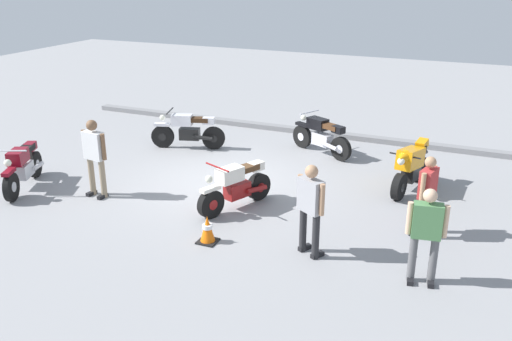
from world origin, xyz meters
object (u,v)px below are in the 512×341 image
(motorcycle_orange_sportbike, at_px, (411,166))
(motorcycle_cream_vintage, at_px, (236,187))
(traffic_cone, at_px, (207,229))
(motorcycle_maroon_cruiser, at_px, (23,167))
(person_in_gray_shirt, at_px, (310,204))
(motorcycle_silver_cruiser, at_px, (188,130))
(person_in_red_shirt, at_px, (427,192))
(motorcycle_black_cruiser, at_px, (321,135))
(person_in_white_shirt, at_px, (95,153))
(person_in_green_shirt, at_px, (426,231))

(motorcycle_orange_sportbike, height_order, motorcycle_cream_vintage, motorcycle_orange_sportbike)
(motorcycle_orange_sportbike, bearing_deg, traffic_cone, -25.30)
(motorcycle_maroon_cruiser, xyz_separation_m, motorcycle_cream_vintage, (4.98, 0.93, -0.03))
(motorcycle_maroon_cruiser, relative_size, person_in_gray_shirt, 1.15)
(motorcycle_silver_cruiser, relative_size, person_in_red_shirt, 1.28)
(motorcycle_orange_sportbike, relative_size, motorcycle_cream_vintage, 1.05)
(motorcycle_cream_vintage, bearing_deg, motorcycle_black_cruiser, -165.31)
(motorcycle_silver_cruiser, height_order, person_in_red_shirt, person_in_red_shirt)
(motorcycle_silver_cruiser, xyz_separation_m, person_in_white_shirt, (-0.16, -3.76, 0.50))
(motorcycle_orange_sportbike, relative_size, motorcycle_silver_cruiser, 0.96)
(motorcycle_cream_vintage, relative_size, traffic_cone, 3.51)
(motorcycle_black_cruiser, bearing_deg, person_in_white_shirt, 78.90)
(person_in_white_shirt, bearing_deg, person_in_red_shirt, 105.24)
(motorcycle_cream_vintage, xyz_separation_m, person_in_green_shirt, (4.02, -1.44, 0.45))
(motorcycle_silver_cruiser, bearing_deg, motorcycle_black_cruiser, 178.50)
(motorcycle_black_cruiser, distance_m, person_in_white_shirt, 6.07)
(person_in_green_shirt, distance_m, person_in_white_shirt, 7.18)
(person_in_green_shirt, height_order, traffic_cone, person_in_green_shirt)
(motorcycle_black_cruiser, bearing_deg, person_in_green_shirt, 148.26)
(person_in_green_shirt, xyz_separation_m, traffic_cone, (-3.85, -0.17, -0.67))
(motorcycle_black_cruiser, relative_size, person_in_red_shirt, 1.21)
(motorcycle_silver_cruiser, distance_m, motorcycle_black_cruiser, 3.70)
(motorcycle_cream_vintage, distance_m, motorcycle_black_cruiser, 4.19)
(motorcycle_maroon_cruiser, distance_m, motorcycle_black_cruiser, 7.54)
(motorcycle_maroon_cruiser, height_order, motorcycle_orange_sportbike, motorcycle_orange_sportbike)
(motorcycle_maroon_cruiser, distance_m, motorcycle_cream_vintage, 5.06)
(motorcycle_black_cruiser, xyz_separation_m, traffic_cone, (-0.43, -5.75, -0.26))
(motorcycle_cream_vintage, bearing_deg, person_in_red_shirt, 117.35)
(motorcycle_maroon_cruiser, relative_size, person_in_red_shirt, 1.23)
(person_in_red_shirt, xyz_separation_m, person_in_green_shirt, (0.20, -1.73, 0.04))
(motorcycle_orange_sportbike, relative_size, person_in_white_shirt, 1.11)
(motorcycle_cream_vintage, xyz_separation_m, traffic_cone, (0.17, -1.61, -0.23))
(motorcycle_cream_vintage, relative_size, motorcycle_black_cruiser, 0.97)
(person_in_red_shirt, height_order, traffic_cone, person_in_red_shirt)
(person_in_red_shirt, xyz_separation_m, traffic_cone, (-3.65, -1.90, -0.63))
(motorcycle_cream_vintage, distance_m, person_in_white_shirt, 3.22)
(motorcycle_maroon_cruiser, xyz_separation_m, traffic_cone, (5.15, -0.68, -0.26))
(person_in_red_shirt, height_order, person_in_white_shirt, person_in_white_shirt)
(motorcycle_maroon_cruiser, height_order, person_in_red_shirt, person_in_red_shirt)
(motorcycle_black_cruiser, bearing_deg, traffic_cone, 112.48)
(motorcycle_orange_sportbike, distance_m, person_in_red_shirt, 2.28)
(person_in_white_shirt, bearing_deg, motorcycle_orange_sportbike, 123.70)
(motorcycle_cream_vintage, bearing_deg, person_in_green_shirt, 93.25)
(person_in_green_shirt, bearing_deg, motorcycle_orange_sportbike, -178.10)
(motorcycle_orange_sportbike, relative_size, motorcycle_black_cruiser, 1.02)
(person_in_gray_shirt, distance_m, person_in_red_shirt, 2.38)
(person_in_red_shirt, bearing_deg, person_in_green_shirt, 110.34)
(motorcycle_silver_cruiser, bearing_deg, traffic_cone, 106.02)
(person_in_white_shirt, bearing_deg, traffic_cone, 81.09)
(person_in_white_shirt, relative_size, traffic_cone, 3.32)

